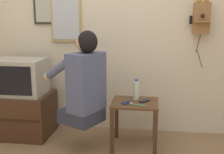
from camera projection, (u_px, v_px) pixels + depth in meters
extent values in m
cube|color=beige|center=(111.00, 26.00, 3.31)|extent=(6.80, 0.05, 2.55)
cube|color=#51331E|center=(135.00, 103.00, 2.96)|extent=(0.49, 0.44, 0.02)
cube|color=#452B1A|center=(112.00, 131.00, 2.85)|extent=(0.04, 0.04, 0.48)
cube|color=#452B1A|center=(155.00, 133.00, 2.79)|extent=(0.04, 0.04, 0.48)
cube|color=#452B1A|center=(117.00, 118.00, 3.23)|extent=(0.04, 0.04, 0.48)
cube|color=#452B1A|center=(155.00, 120.00, 3.17)|extent=(0.04, 0.04, 0.48)
cube|color=#2D3347|center=(82.00, 115.00, 2.90)|extent=(0.48, 0.48, 0.14)
cube|color=#4C567A|center=(86.00, 82.00, 2.79)|extent=(0.36, 0.44, 0.59)
sphere|color=tan|center=(86.00, 43.00, 2.71)|extent=(0.19, 0.19, 0.19)
ellipsoid|color=black|center=(88.00, 42.00, 2.69)|extent=(0.26, 0.26, 0.22)
cylinder|color=#4C567A|center=(57.00, 70.00, 2.77)|extent=(0.31, 0.20, 0.23)
cylinder|color=#4C567A|center=(78.00, 65.00, 3.03)|extent=(0.31, 0.20, 0.23)
sphere|color=tan|center=(48.00, 77.00, 2.86)|extent=(0.09, 0.09, 0.09)
sphere|color=tan|center=(69.00, 72.00, 3.12)|extent=(0.09, 0.09, 0.09)
cube|color=#422819|center=(25.00, 114.00, 3.32)|extent=(0.63, 0.54, 0.50)
cube|color=black|center=(14.00, 120.00, 3.05)|extent=(0.57, 0.01, 0.02)
cube|color=#ADA89E|center=(19.00, 77.00, 3.21)|extent=(0.57, 0.42, 0.41)
cube|color=black|center=(10.00, 81.00, 3.01)|extent=(0.47, 0.01, 0.32)
cube|color=olive|center=(201.00, 18.00, 3.07)|extent=(0.17, 0.11, 0.34)
cube|color=olive|center=(202.00, 22.00, 3.00)|extent=(0.16, 0.07, 0.03)
sphere|color=#B79338|center=(199.00, 0.00, 3.03)|extent=(0.06, 0.06, 0.06)
sphere|color=#B79338|center=(206.00, 0.00, 3.02)|extent=(0.06, 0.06, 0.06)
cone|color=black|center=(203.00, 16.00, 2.97)|extent=(0.04, 0.05, 0.04)
cylinder|color=black|center=(191.00, 20.00, 3.09)|extent=(0.03, 0.03, 0.09)
cylinder|color=black|center=(198.00, 43.00, 3.12)|extent=(0.04, 0.04, 0.22)
cylinder|color=black|center=(200.00, 59.00, 3.16)|extent=(0.07, 0.06, 0.19)
cube|color=#2D2823|center=(49.00, 8.00, 3.33)|extent=(0.37, 0.02, 0.38)
cube|color=#A8AD99|center=(48.00, 8.00, 3.31)|extent=(0.32, 0.01, 0.32)
cube|color=tan|center=(66.00, 16.00, 3.32)|extent=(0.36, 0.03, 0.61)
cube|color=#B2BCC6|center=(66.00, 16.00, 3.30)|extent=(0.32, 0.01, 0.55)
cube|color=navy|center=(126.00, 102.00, 2.91)|extent=(0.11, 0.14, 0.01)
cube|color=black|center=(126.00, 102.00, 2.91)|extent=(0.09, 0.11, 0.00)
cube|color=black|center=(144.00, 101.00, 2.96)|extent=(0.12, 0.14, 0.01)
cube|color=black|center=(144.00, 100.00, 2.96)|extent=(0.10, 0.11, 0.00)
cylinder|color=silver|center=(136.00, 90.00, 3.03)|extent=(0.07, 0.07, 0.20)
cylinder|color=#2D4C8C|center=(136.00, 80.00, 3.00)|extent=(0.04, 0.04, 0.02)
cylinder|color=#4CBF66|center=(138.00, 105.00, 2.83)|extent=(0.17, 0.05, 0.01)
cube|color=white|center=(131.00, 103.00, 2.86)|extent=(0.03, 0.02, 0.01)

